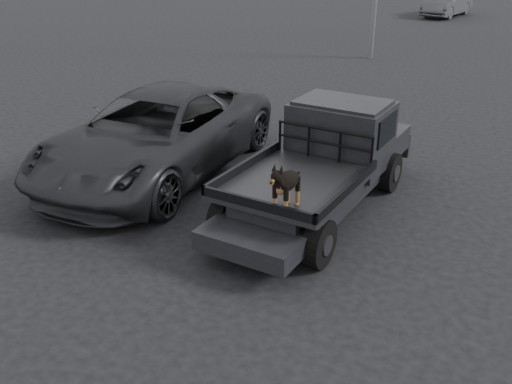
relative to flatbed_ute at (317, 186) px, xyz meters
The scene contains 7 objects.
ground 1.88m from the flatbed_ute, 78.54° to the right, with size 120.00×120.00×0.00m, color black.
flatbed_ute is the anchor object (origin of this frame).
ute_cab 1.31m from the flatbed_ute, 90.00° to the left, with size 1.72×1.30×0.88m, color black, non-canonical shape.
headache_rack 0.76m from the flatbed_ute, 90.00° to the left, with size 1.80×0.08×0.55m, color black, non-canonical shape.
dog 2.10m from the flatbed_ute, 79.12° to the right, with size 0.32×0.60×0.74m, color black, non-canonical shape.
parked_suv 3.58m from the flatbed_ute, behind, with size 2.79×6.06×1.68m, color #28292C.
distant_car_a 27.51m from the flatbed_ute, 99.20° to the left, with size 1.54×4.42×1.46m, color #48484C.
Camera 1 is at (3.43, -6.72, 4.61)m, focal length 40.00 mm.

